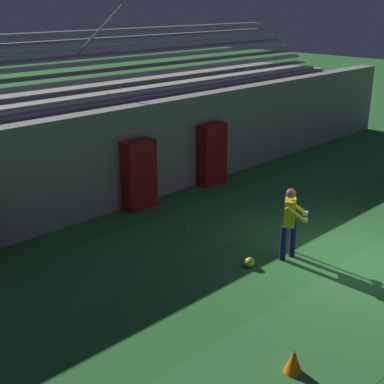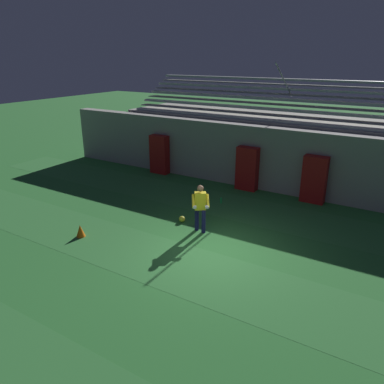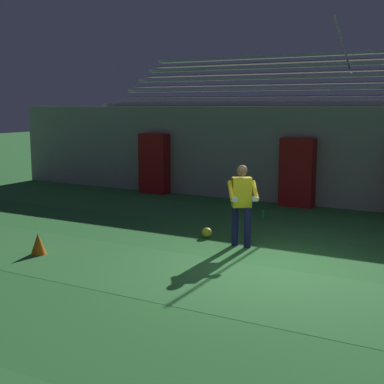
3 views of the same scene
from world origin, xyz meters
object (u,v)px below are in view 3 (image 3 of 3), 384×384
object	(u,v)px
padding_pillar_far_left	(154,164)
soccer_ball	(207,233)
padding_pillar_gate_left	(297,172)
traffic_cone	(38,244)
water_bottle	(263,215)
goalkeeper	(242,201)

from	to	relation	value
padding_pillar_far_left	soccer_ball	size ratio (longest dim) A/B	8.79
padding_pillar_gate_left	padding_pillar_far_left	bearing A→B (deg)	180.00
traffic_cone	water_bottle	distance (m)	5.73
padding_pillar_gate_left	traffic_cone	size ratio (longest dim) A/B	4.61
goalkeeper	water_bottle	size ratio (longest dim) A/B	6.96
padding_pillar_far_left	water_bottle	distance (m)	5.14
goalkeeper	traffic_cone	world-z (taller)	goalkeeper
goalkeeper	traffic_cone	xyz separation A→B (m)	(-3.20, -2.41, -0.74)
water_bottle	goalkeeper	bearing A→B (deg)	-77.75
padding_pillar_far_left	padding_pillar_gate_left	bearing A→B (deg)	0.00
padding_pillar_far_left	soccer_ball	distance (m)	6.21
padding_pillar_far_left	traffic_cone	distance (m)	7.51
goalkeeper	soccer_ball	size ratio (longest dim) A/B	7.59
soccer_ball	goalkeeper	bearing A→B (deg)	-19.01
padding_pillar_far_left	water_bottle	xyz separation A→B (m)	(4.61, -2.11, -0.85)
padding_pillar_gate_left	goalkeeper	world-z (taller)	padding_pillar_gate_left
padding_pillar_far_left	traffic_cone	size ratio (longest dim) A/B	4.61
padding_pillar_far_left	water_bottle	size ratio (longest dim) A/B	8.06
padding_pillar_far_left	water_bottle	world-z (taller)	padding_pillar_far_left
padding_pillar_gate_left	soccer_ball	size ratio (longest dim) A/B	8.79
soccer_ball	water_bottle	size ratio (longest dim) A/B	0.92
goalkeeper	traffic_cone	size ratio (longest dim) A/B	3.98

